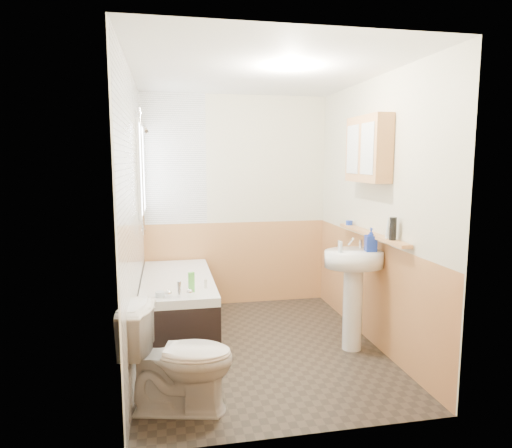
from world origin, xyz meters
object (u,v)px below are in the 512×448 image
(sink, at_px, (353,280))
(pine_shelf, at_px, (371,234))
(toilet, at_px, (179,358))
(bathtub, at_px, (178,303))
(medicine_cabinet, at_px, (368,149))

(sink, distance_m, pine_shelf, 0.45)
(sink, xyz_separation_m, pine_shelf, (0.20, 0.08, 0.40))
(toilet, bearing_deg, sink, -51.92)
(bathtub, distance_m, medicine_cabinet, 2.41)
(toilet, bearing_deg, bathtub, 11.84)
(bathtub, distance_m, pine_shelf, 2.04)
(medicine_cabinet, bearing_deg, sink, -137.74)
(bathtub, height_order, sink, sink)
(bathtub, relative_size, pine_shelf, 1.22)
(toilet, xyz_separation_m, sink, (1.60, 0.75, 0.29))
(toilet, relative_size, medicine_cabinet, 1.15)
(toilet, bearing_deg, pine_shelf, -52.15)
(toilet, height_order, pine_shelf, pine_shelf)
(bathtub, relative_size, medicine_cabinet, 2.38)
(sink, bearing_deg, toilet, -147.90)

